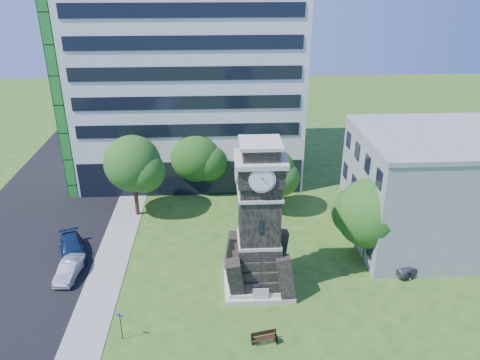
{
  "coord_description": "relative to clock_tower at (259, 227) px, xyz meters",
  "views": [
    {
      "loc": [
        -0.1,
        -28.83,
        23.44
      ],
      "look_at": [
        1.83,
        7.21,
        6.87
      ],
      "focal_mm": 35.0,
      "sensor_mm": 36.0,
      "label": 1
    }
  ],
  "objects": [
    {
      "name": "tree_nc",
      "position": [
        -5.27,
        17.94,
        -1.14
      ],
      "size": [
        6.87,
        6.25,
        7.44
      ],
      "rotation": [
        0.0,
        0.0,
        -0.34
      ],
      "color": "#332114",
      "rests_on": "ground"
    },
    {
      "name": "park_bench",
      "position": [
        -0.15,
        -6.54,
        -4.8
      ],
      "size": [
        1.75,
        0.47,
        0.91
      ],
      "rotation": [
        0.0,
        0.0,
        0.21
      ],
      "color": "black",
      "rests_on": "ground"
    },
    {
      "name": "tree_ne",
      "position": [
        2.4,
        12.01,
        -0.85
      ],
      "size": [
        5.4,
        4.91,
        7.08
      ],
      "rotation": [
        0.0,
        0.0,
        -0.24
      ],
      "color": "#332114",
      "rests_on": "ground"
    },
    {
      "name": "street_sign",
      "position": [
        -9.86,
        -5.72,
        -3.89
      ],
      "size": [
        0.53,
        0.05,
        2.22
      ],
      "rotation": [
        0.0,
        0.0,
        -0.42
      ],
      "color": "black",
      "rests_on": "ground"
    },
    {
      "name": "sidewalk",
      "position": [
        -12.5,
        3.0,
        -5.25
      ],
      "size": [
        3.0,
        70.0,
        0.06
      ],
      "primitive_type": "cube",
      "color": "gray",
      "rests_on": "ground"
    },
    {
      "name": "street",
      "position": [
        -21.0,
        3.0,
        -5.27
      ],
      "size": [
        14.0,
        80.0,
        0.02
      ],
      "primitive_type": "cube",
      "color": "black",
      "rests_on": "ground"
    },
    {
      "name": "office_low",
      "position": [
        16.97,
        6.0,
        -0.07
      ],
      "size": [
        15.2,
        12.2,
        10.4
      ],
      "color": "#9A9D9F",
      "rests_on": "ground"
    },
    {
      "name": "ground",
      "position": [
        -3.0,
        -2.0,
        -5.28
      ],
      "size": [
        160.0,
        160.0,
        0.0
      ],
      "primitive_type": "plane",
      "color": "#2E5418",
      "rests_on": "ground"
    },
    {
      "name": "car_street_mid",
      "position": [
        -15.45,
        1.8,
        -4.61
      ],
      "size": [
        1.76,
        4.19,
        1.35
      ],
      "primitive_type": "imported",
      "rotation": [
        0.0,
        0.0,
        -0.08
      ],
      "color": "#94969B",
      "rests_on": "ground"
    },
    {
      "name": "car_east_lot",
      "position": [
        13.56,
        1.32,
        -4.56
      ],
      "size": [
        5.67,
        3.96,
        1.44
      ],
      "primitive_type": "imported",
      "rotation": [
        0.0,
        0.0,
        1.91
      ],
      "color": "#545459",
      "rests_on": "ground"
    },
    {
      "name": "tree_nw",
      "position": [
        -11.32,
        12.21,
        0.22
      ],
      "size": [
        6.16,
        5.6,
        8.53
      ],
      "rotation": [
        0.0,
        0.0,
        0.42
      ],
      "color": "#332114",
      "rests_on": "ground"
    },
    {
      "name": "clock_tower",
      "position": [
        0.0,
        0.0,
        0.0
      ],
      "size": [
        5.4,
        5.4,
        12.22
      ],
      "color": "beige",
      "rests_on": "ground"
    },
    {
      "name": "tree_east",
      "position": [
        9.75,
        2.86,
        -0.84
      ],
      "size": [
        6.51,
        5.91,
        7.58
      ],
      "rotation": [
        0.0,
        0.0,
        0.23
      ],
      "color": "#332114",
      "rests_on": "ground"
    },
    {
      "name": "car_street_north",
      "position": [
        -16.06,
        4.93,
        -4.56
      ],
      "size": [
        3.65,
        5.38,
        1.45
      ],
      "primitive_type": "imported",
      "rotation": [
        0.0,
        0.0,
        0.36
      ],
      "color": "#11254D",
      "rests_on": "ground"
    },
    {
      "name": "office_tall",
      "position": [
        -6.2,
        23.84,
        8.94
      ],
      "size": [
        26.2,
        15.11,
        28.6
      ],
      "color": "white",
      "rests_on": "ground"
    }
  ]
}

